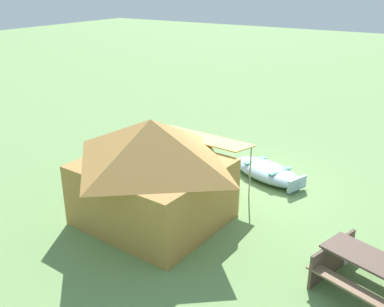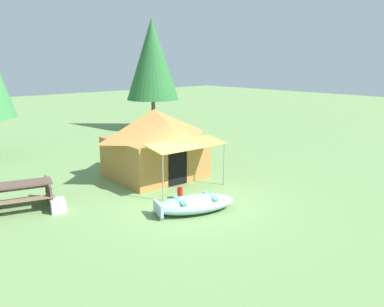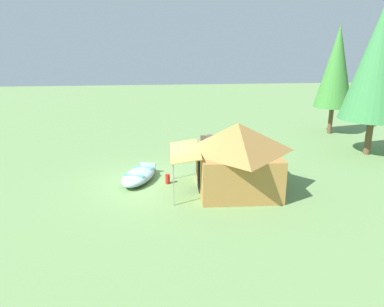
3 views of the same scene
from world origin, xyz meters
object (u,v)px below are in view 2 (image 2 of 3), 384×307
(canvas_cabin_tent, at_px, (155,142))
(picnic_table, at_px, (22,193))
(cooler_box, at_px, (58,205))
(pine_tree_back_left, at_px, (152,59))
(beached_rowboat, at_px, (195,204))
(fuel_can, at_px, (180,193))

(canvas_cabin_tent, distance_m, picnic_table, 4.87)
(cooler_box, distance_m, pine_tree_back_left, 14.63)
(beached_rowboat, bearing_deg, picnic_table, 134.63)
(cooler_box, bearing_deg, fuel_can, -25.09)
(fuel_can, bearing_deg, canvas_cabin_tent, 69.59)
(fuel_can, bearing_deg, cooler_box, 154.91)
(canvas_cabin_tent, bearing_deg, beached_rowboat, -110.31)
(cooler_box, bearing_deg, pine_tree_back_left, 41.98)
(canvas_cabin_tent, height_order, cooler_box, canvas_cabin_tent)
(beached_rowboat, bearing_deg, canvas_cabin_tent, 69.69)
(picnic_table, bearing_deg, pine_tree_back_left, 37.40)
(picnic_table, distance_m, fuel_can, 4.59)
(beached_rowboat, distance_m, fuel_can, 1.17)
(canvas_cabin_tent, relative_size, cooler_box, 7.45)
(pine_tree_back_left, bearing_deg, cooler_box, -138.02)
(picnic_table, relative_size, fuel_can, 5.40)
(canvas_cabin_tent, bearing_deg, fuel_can, -110.41)
(beached_rowboat, relative_size, picnic_table, 1.28)
(cooler_box, height_order, fuel_can, fuel_can)
(beached_rowboat, xyz_separation_m, picnic_table, (-3.49, 3.53, 0.23))
(beached_rowboat, height_order, cooler_box, beached_rowboat)
(beached_rowboat, distance_m, picnic_table, 4.97)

